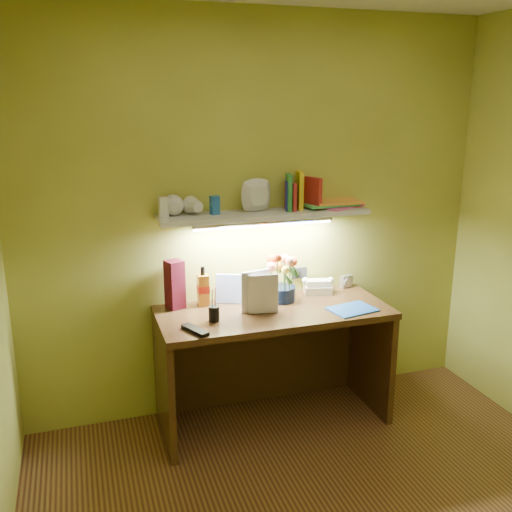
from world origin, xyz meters
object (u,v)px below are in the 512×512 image
at_px(telephone, 318,285).
at_px(desk_clock, 346,281).
at_px(whisky_bottle, 203,286).
at_px(desk, 273,366).
at_px(flower_bouquet, 282,276).

relative_size(telephone, desk_clock, 2.12).
xyz_separation_m(telephone, whisky_bottle, (-0.76, -0.00, 0.07)).
height_order(desk, telephone, telephone).
distance_m(flower_bouquet, telephone, 0.30).
relative_size(desk, flower_bouquet, 4.45).
bearing_deg(whisky_bottle, telephone, 0.17).
xyz_separation_m(telephone, desk_clock, (0.23, 0.05, -0.01)).
bearing_deg(desk, telephone, 28.27).
distance_m(desk, desk_clock, 0.78).
bearing_deg(telephone, desk_clock, 26.03).
height_order(flower_bouquet, whisky_bottle, flower_bouquet).
bearing_deg(desk_clock, flower_bouquet, 177.21).
height_order(desk, flower_bouquet, flower_bouquet).
xyz_separation_m(flower_bouquet, telephone, (0.28, 0.06, -0.10)).
bearing_deg(flower_bouquet, whisky_bottle, 173.07).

